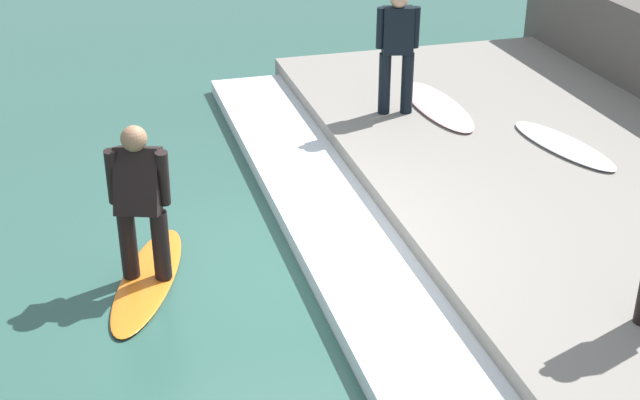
% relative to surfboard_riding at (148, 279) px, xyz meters
% --- Properties ---
extents(ground_plane, '(28.00, 28.00, 0.00)m').
position_rel_surfboard_riding_xyz_m(ground_plane, '(1.15, -0.09, -0.03)').
color(ground_plane, '#2D564C').
extents(concrete_ledge, '(4.40, 11.13, 0.35)m').
position_rel_surfboard_riding_xyz_m(concrete_ledge, '(4.74, -0.09, 0.15)').
color(concrete_ledge, gray).
rests_on(concrete_ledge, ground_plane).
extents(wave_foam_crest, '(1.06, 10.58, 0.18)m').
position_rel_surfboard_riding_xyz_m(wave_foam_crest, '(2.02, -0.09, 0.06)').
color(wave_foam_crest, silver).
rests_on(wave_foam_crest, ground_plane).
extents(surfboard_riding, '(1.14, 2.05, 0.06)m').
position_rel_surfboard_riding_xyz_m(surfboard_riding, '(0.00, 0.00, 0.00)').
color(surfboard_riding, orange).
rests_on(surfboard_riding, ground_plane).
extents(surfer_riding, '(0.56, 0.54, 1.56)m').
position_rel_surfboard_riding_xyz_m(surfer_riding, '(0.00, -0.00, 0.90)').
color(surfer_riding, black).
rests_on(surfer_riding, surfboard_riding).
extents(surfer_waiting_near, '(0.54, 0.32, 1.62)m').
position_rel_surfboard_riding_xyz_m(surfer_waiting_near, '(3.53, 2.78, 1.23)').
color(surfer_waiting_near, black).
rests_on(surfer_waiting_near, concrete_ledge).
extents(surfboard_waiting_near, '(0.59, 1.99, 0.06)m').
position_rel_surfboard_riding_xyz_m(surfboard_waiting_near, '(4.14, 2.79, 0.35)').
color(surfboard_waiting_near, beige).
rests_on(surfboard_waiting_near, concrete_ledge).
extents(surfboard_spare, '(0.83, 1.77, 0.06)m').
position_rel_surfboard_riding_xyz_m(surfboard_spare, '(5.09, 1.14, 0.35)').
color(surfboard_spare, silver).
rests_on(surfboard_spare, concrete_ledge).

